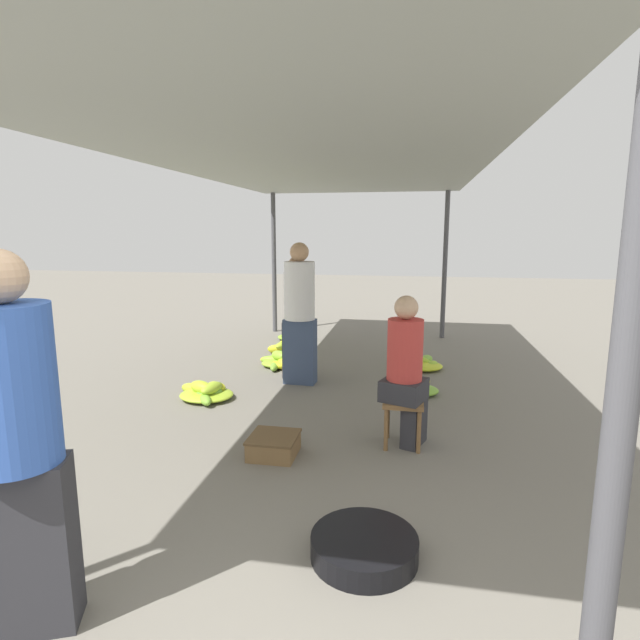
{
  "coord_description": "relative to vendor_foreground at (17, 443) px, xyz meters",
  "views": [
    {
      "loc": [
        0.99,
        -1.01,
        1.84
      ],
      "look_at": [
        0.0,
        4.27,
        0.88
      ],
      "focal_mm": 28.0,
      "sensor_mm": 36.0,
      "label": 1
    }
  ],
  "objects": [
    {
      "name": "banana_pile_right_0",
      "position": [
        1.81,
        4.91,
        -0.84
      ],
      "size": [
        0.66,
        0.63,
        0.22
      ],
      "color": "#A1C52F",
      "rests_on": "ground"
    },
    {
      "name": "banana_pile_left_0",
      "position": [
        -0.21,
        5.5,
        -0.82
      ],
      "size": [
        0.49,
        0.52,
        0.28
      ],
      "color": "yellow",
      "rests_on": "ground"
    },
    {
      "name": "banana_pile_left_1",
      "position": [
        -0.52,
        3.18,
        -0.84
      ],
      "size": [
        0.69,
        0.62,
        0.22
      ],
      "color": "#B5CD2C",
      "rests_on": "ground"
    },
    {
      "name": "shopper_walking_far",
      "position": [
        0.37,
        3.97,
        -0.03
      ],
      "size": [
        0.39,
        0.38,
        1.71
      ],
      "color": "#384766",
      "rests_on": "ground"
    },
    {
      "name": "banana_pile_left_3",
      "position": [
        -0.25,
        6.34,
        -0.83
      ],
      "size": [
        0.6,
        0.53,
        0.31
      ],
      "color": "yellow",
      "rests_on": "ground"
    },
    {
      "name": "canopy_post_back_left",
      "position": [
        -0.81,
        7.01,
        0.34
      ],
      "size": [
        0.08,
        0.08,
        2.51
      ],
      "primitive_type": "cylinder",
      "color": "#4C4C51",
      "rests_on": "ground"
    },
    {
      "name": "banana_pile_right_1",
      "position": [
        1.78,
        3.81,
        -0.85
      ],
      "size": [
        0.5,
        0.52,
        0.2
      ],
      "color": "#79B536",
      "rests_on": "ground"
    },
    {
      "name": "canopy_post_front_right",
      "position": [
        2.22,
        -0.48,
        0.34
      ],
      "size": [
        0.08,
        0.08,
        2.51
      ],
      "primitive_type": "cylinder",
      "color": "#4C4C51",
      "rests_on": "ground"
    },
    {
      "name": "crate_near",
      "position": [
        0.6,
        1.96,
        -0.83
      ],
      "size": [
        0.39,
        0.39,
        0.17
      ],
      "color": "brown",
      "rests_on": "ground"
    },
    {
      "name": "stool",
      "position": [
        1.65,
        2.36,
        -0.59
      ],
      "size": [
        0.34,
        0.34,
        0.41
      ],
      "color": "brown",
      "rests_on": "ground"
    },
    {
      "name": "shopper_walking_mid",
      "position": [
        0.3,
        4.12,
        -0.12
      ],
      "size": [
        0.42,
        0.42,
        1.54
      ],
      "color": "#2D2D33",
      "rests_on": "ground"
    },
    {
      "name": "banana_pile_left_2",
      "position": [
        -0.11,
        4.61,
        -0.84
      ],
      "size": [
        0.51,
        0.53,
        0.22
      ],
      "color": "#CAD528",
      "rests_on": "ground"
    },
    {
      "name": "basin_black",
      "position": [
        1.47,
        0.78,
        -0.85
      ],
      "size": [
        0.61,
        0.61,
        0.13
      ],
      "color": "black",
      "rests_on": "ground"
    },
    {
      "name": "vendor_seated",
      "position": [
        1.66,
        2.37,
        -0.23
      ],
      "size": [
        0.43,
        0.43,
        1.31
      ],
      "color": "#2D2D33",
      "rests_on": "ground"
    },
    {
      "name": "vendor_foreground",
      "position": [
        0.0,
        0.0,
        0.0
      ],
      "size": [
        0.49,
        0.49,
        1.77
      ],
      "color": "#2D2D33",
      "rests_on": "ground"
    },
    {
      "name": "canopy_post_back_right",
      "position": [
        2.22,
        7.01,
        0.34
      ],
      "size": [
        0.08,
        0.08,
        2.51
      ],
      "primitive_type": "cylinder",
      "color": "#4C4C51",
      "rests_on": "ground"
    },
    {
      "name": "canopy_tarp",
      "position": [
        0.71,
        3.26,
        1.61
      ],
      "size": [
        3.42,
        7.89,
        0.04
      ],
      "primitive_type": "cube",
      "color": "#9EA399",
      "rests_on": "canopy_post_front_left"
    }
  ]
}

